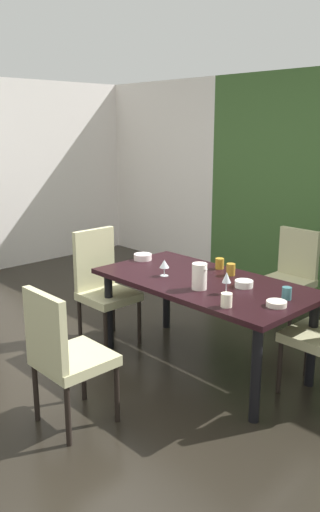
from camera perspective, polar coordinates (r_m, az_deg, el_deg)
The scene contains 16 objects.
ground_plane at distance 4.39m, azimuth -7.91°, elevation -11.41°, with size 6.28×5.70×0.02m, color black.
back_panel_interior at distance 7.37m, azimuth 0.04°, elevation 9.59°, with size 2.09×0.10×2.51m, color silver.
dining_table at distance 3.97m, azimuth 4.98°, elevation -3.94°, with size 1.75×0.90×0.73m.
chair_left_near at distance 4.49m, azimuth -6.58°, elevation -3.05°, with size 0.45×0.44×1.02m.
chair_head_near at distance 3.27m, azimuth -10.96°, elevation -10.72°, with size 0.44×0.44×0.94m.
chair_head_far at distance 4.99m, azimuth 14.70°, elevation -1.93°, with size 0.44×0.45×0.94m.
wine_glass_south at distance 3.62m, azimuth 7.61°, elevation -2.52°, with size 0.07×0.07×0.16m.
wine_glass_near_shelf at distance 4.01m, azimuth 0.50°, elevation -0.95°, with size 0.08×0.08×0.13m.
serving_bowl_near_window at distance 3.46m, azimuth 13.17°, elevation -5.32°, with size 0.14×0.14×0.04m, color #F0E5CE.
serving_bowl_left at distance 4.51m, azimuth -1.98°, elevation -0.10°, with size 0.16×0.16×0.05m, color white.
serving_bowl_front at distance 3.81m, azimuth 9.57°, elevation -3.14°, with size 0.14×0.14×0.05m, color white.
cup_rear at distance 4.08m, azimuth 8.09°, elevation -1.53°, with size 0.07×0.07×0.10m, color #B07F27.
cup_east at distance 3.60m, azimuth 14.28°, elevation -4.15°, with size 0.07×0.07×0.09m, color #3A6B72.
cup_center at distance 4.26m, azimuth 6.83°, elevation -0.86°, with size 0.07×0.07×0.09m, color #B98625.
cup_right at distance 3.38m, azimuth 7.61°, elevation -5.01°, with size 0.08×0.08×0.09m, color white.
pitcher_corner at distance 3.70m, azimuth 4.54°, elevation -2.30°, with size 0.13×0.11×0.20m.
Camera 1 is at (3.24, -2.25, 1.91)m, focal length 35.00 mm.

